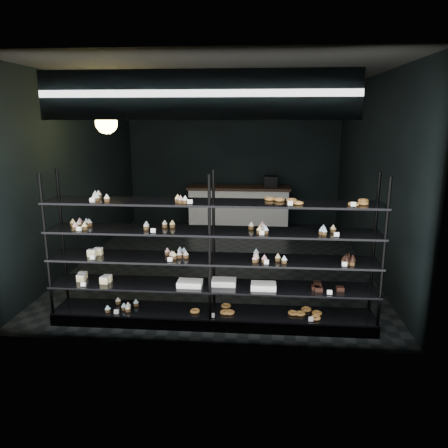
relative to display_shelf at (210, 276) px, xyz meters
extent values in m
cube|color=black|center=(-0.07, 2.45, -0.62)|extent=(5.00, 6.00, 0.01)
cube|color=black|center=(-0.07, 2.45, 2.57)|extent=(5.00, 6.00, 0.01)
cube|color=black|center=(-0.07, 5.45, 0.97)|extent=(5.00, 0.01, 3.20)
cube|color=black|center=(-0.07, -0.55, 0.97)|extent=(5.00, 0.01, 3.20)
cube|color=black|center=(-2.57, 2.45, 0.97)|extent=(0.01, 6.00, 3.20)
cube|color=black|center=(2.43, 2.45, 0.97)|extent=(0.01, 6.00, 3.20)
cube|color=black|center=(0.02, 0.00, -0.57)|extent=(4.00, 0.50, 0.12)
cylinder|color=black|center=(-1.95, -0.22, 0.36)|extent=(0.04, 0.04, 1.85)
cylinder|color=black|center=(-1.95, 0.22, 0.36)|extent=(0.04, 0.04, 1.85)
cylinder|color=black|center=(0.02, -0.22, 0.36)|extent=(0.04, 0.04, 1.85)
cylinder|color=black|center=(0.02, 0.22, 0.36)|extent=(0.04, 0.04, 1.85)
cylinder|color=black|center=(1.99, -0.22, 0.36)|extent=(0.04, 0.04, 1.85)
cylinder|color=black|center=(1.99, 0.22, 0.36)|extent=(0.04, 0.04, 1.85)
cube|color=black|center=(0.02, 0.00, -0.48)|extent=(4.00, 0.50, 0.03)
cube|color=black|center=(0.02, 0.00, -0.13)|extent=(4.00, 0.50, 0.02)
cube|color=black|center=(0.02, 0.00, 0.22)|extent=(4.00, 0.50, 0.02)
cube|color=black|center=(0.02, 0.00, 0.57)|extent=(4.00, 0.50, 0.02)
cube|color=black|center=(0.02, 0.00, 0.92)|extent=(4.00, 0.50, 0.02)
cube|color=white|center=(-1.32, -0.18, 0.96)|extent=(0.06, 0.04, 0.06)
cube|color=white|center=(-0.25, -0.18, 0.96)|extent=(0.05, 0.04, 0.06)
cube|color=white|center=(0.91, -0.18, 0.96)|extent=(0.06, 0.04, 0.06)
cube|color=white|center=(1.61, -0.18, 0.96)|extent=(0.06, 0.04, 0.06)
cube|color=white|center=(-1.57, -0.18, 0.61)|extent=(0.06, 0.04, 0.06)
cube|color=white|center=(-0.62, -0.18, 0.61)|extent=(0.05, 0.04, 0.06)
cube|color=white|center=(0.57, -0.18, 0.61)|extent=(0.05, 0.04, 0.06)
cube|color=white|center=(1.48, -0.18, 0.61)|extent=(0.06, 0.04, 0.06)
cube|color=white|center=(-1.43, -0.18, 0.26)|extent=(0.06, 0.04, 0.06)
cube|color=white|center=(-0.44, -0.18, 0.26)|extent=(0.06, 0.04, 0.06)
cube|color=white|center=(0.72, -0.18, 0.26)|extent=(0.05, 0.04, 0.06)
cube|color=white|center=(1.60, -0.18, 0.26)|extent=(0.06, 0.04, 0.06)
cube|color=white|center=(-1.51, -0.18, -0.09)|extent=(0.06, 0.04, 0.06)
cube|color=white|center=(1.42, -0.18, -0.09)|extent=(0.06, 0.04, 0.06)
cube|color=white|center=(-1.13, -0.18, -0.44)|extent=(0.06, 0.04, 0.06)
cube|color=white|center=(0.01, -0.18, -0.44)|extent=(0.05, 0.04, 0.06)
cube|color=white|center=(1.24, -0.18, -0.44)|extent=(0.06, 0.04, 0.06)
cube|color=#0B0F3B|center=(-0.07, -0.47, 2.12)|extent=(3.20, 0.04, 0.45)
cube|color=white|center=(-0.07, -0.49, 2.12)|extent=(3.30, 0.02, 0.50)
cylinder|color=black|center=(-1.69, 1.38, 2.26)|extent=(0.01, 0.01, 0.57)
sphere|color=#FFD659|center=(-1.69, 1.38, 1.82)|extent=(0.32, 0.32, 0.32)
cube|color=beige|center=(0.10, 4.95, -0.17)|extent=(2.27, 0.60, 0.92)
cube|color=black|center=(0.10, 4.95, 0.32)|extent=(2.36, 0.65, 0.06)
cube|color=black|center=(0.82, 4.95, 0.48)|extent=(0.30, 0.30, 0.25)
camera|label=1|loc=(0.60, -5.03, 1.89)|focal=35.00mm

